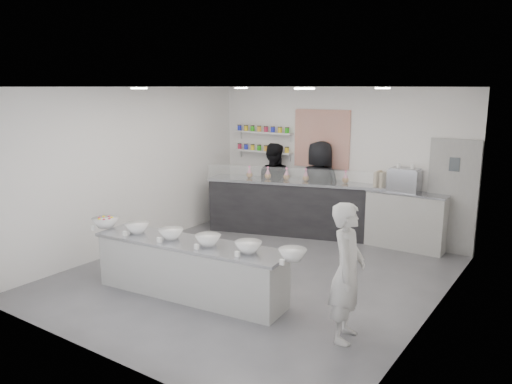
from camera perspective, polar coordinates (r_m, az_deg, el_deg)
floor at (r=8.19m, az=-0.17°, el=-9.56°), size 6.00×6.00×0.00m
ceiling at (r=7.62m, az=-0.19°, el=11.92°), size 6.00×6.00×0.00m
back_wall at (r=10.35m, az=9.24°, el=3.43°), size 5.50×0.00×5.50m
left_wall at (r=9.57m, az=-13.93°, el=2.55°), size 0.00×6.00×6.00m
right_wall at (r=6.65m, az=19.79°, el=-1.82°), size 0.00×6.00×6.00m
back_door at (r=9.68m, az=21.50°, el=-0.55°), size 0.88×0.04×2.10m
pattern_panel at (r=10.42m, az=7.51°, el=6.03°), size 1.25×0.03×1.20m
jar_shelf_lower at (r=11.09m, az=0.80°, el=4.66°), size 1.45×0.22×0.04m
jar_shelf_upper at (r=11.05m, az=0.81°, el=6.83°), size 1.45×0.22×0.04m
preserve_jars at (r=11.05m, az=0.75°, el=6.09°), size 1.45×0.10×0.56m
downlight_0 at (r=7.78m, az=-13.23°, el=11.47°), size 0.24×0.24×0.02m
downlight_1 at (r=6.04m, az=5.56°, el=11.69°), size 0.24×0.24×0.02m
downlight_2 at (r=9.74m, az=-1.72°, el=11.80°), size 0.24×0.24×0.02m
downlight_3 at (r=8.41m, az=14.27°, el=11.43°), size 0.24×0.24×0.02m
prep_counter at (r=7.38m, az=-7.56°, el=-8.71°), size 3.06×0.98×0.82m
back_bar at (r=10.33m, az=4.55°, el=-1.76°), size 3.67×1.71×1.13m
sneeze_guard at (r=9.88m, az=4.21°, el=1.87°), size 3.43×1.07×0.31m
espresso_ledge at (r=9.79m, az=16.75°, el=-3.12°), size 1.46×0.47×1.09m
espresso_machine at (r=9.65m, az=16.62°, el=1.26°), size 0.55×0.38×0.42m
cup_stacks at (r=9.81m, az=13.94°, el=1.30°), size 0.24×0.24×0.33m
prep_bowls at (r=7.23m, az=-7.66°, el=-5.11°), size 3.65×0.82×0.15m
label_cards at (r=6.93m, az=-10.74°, el=-6.32°), size 3.31×0.04×0.07m
cookie_bags at (r=10.19m, az=4.61°, el=2.01°), size 2.08×0.76×0.25m
woman_prep at (r=6.07m, az=10.38°, el=-9.03°), size 0.53×0.69×1.69m
staff_left at (r=10.83m, az=1.89°, el=0.80°), size 1.07×0.96×1.83m
staff_right at (r=10.27m, az=7.24°, el=0.43°), size 0.96×0.63×1.94m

